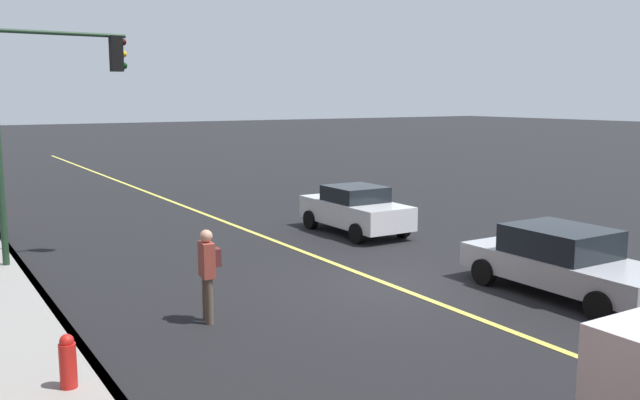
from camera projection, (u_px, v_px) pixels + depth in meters
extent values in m
plane|color=black|center=(389.00, 285.00, 15.38)|extent=(200.00, 200.00, 0.00)
cube|color=slate|center=(73.00, 338.00, 11.76)|extent=(80.00, 0.16, 0.15)
cube|color=#D8CC4C|center=(389.00, 284.00, 15.38)|extent=(80.00, 0.16, 0.01)
cube|color=#A8AAB2|center=(566.00, 269.00, 14.51)|extent=(4.55, 1.86, 0.55)
cube|color=black|center=(560.00, 241.00, 14.59)|extent=(2.07, 1.72, 0.60)
cylinder|color=black|center=(599.00, 306.00, 12.82)|extent=(0.60, 0.22, 0.60)
cylinder|color=black|center=(538.00, 262.00, 16.29)|extent=(0.60, 0.22, 0.60)
cylinder|color=black|center=(484.00, 272.00, 15.34)|extent=(0.60, 0.22, 0.60)
cube|color=silver|center=(355.00, 212.00, 21.14)|extent=(4.01, 1.72, 0.71)
cube|color=black|center=(355.00, 194.00, 21.05)|extent=(1.68, 1.58, 0.47)
cylinder|color=black|center=(402.00, 228.00, 20.52)|extent=(0.60, 0.22, 0.60)
cylinder|color=black|center=(357.00, 233.00, 19.65)|extent=(0.60, 0.22, 0.60)
cylinder|color=black|center=(353.00, 215.00, 22.74)|extent=(0.60, 0.22, 0.60)
cylinder|color=black|center=(311.00, 220.00, 21.87)|extent=(0.60, 0.22, 0.60)
cylinder|color=brown|center=(210.00, 301.00, 12.65)|extent=(0.15, 0.15, 0.89)
cylinder|color=brown|center=(206.00, 298.00, 12.86)|extent=(0.15, 0.15, 0.89)
cube|color=#993F33|center=(207.00, 260.00, 12.64)|extent=(0.45, 0.26, 0.67)
sphere|color=tan|center=(206.00, 236.00, 12.57)|extent=(0.24, 0.24, 0.24)
cube|color=#592626|center=(215.00, 257.00, 12.70)|extent=(0.28, 0.19, 0.34)
cylinder|color=#1E3823|center=(61.00, 33.00, 16.57)|extent=(0.10, 3.17, 0.10)
cube|color=black|center=(116.00, 54.00, 17.33)|extent=(0.28, 0.30, 0.90)
sphere|color=#360605|center=(123.00, 42.00, 17.38)|extent=(0.18, 0.18, 0.18)
sphere|color=gold|center=(123.00, 54.00, 17.43)|extent=(0.18, 0.18, 0.18)
sphere|color=black|center=(124.00, 66.00, 17.47)|extent=(0.18, 0.18, 0.18)
cylinder|color=red|center=(68.00, 371.00, 9.56)|extent=(0.24, 0.24, 0.80)
sphere|color=red|center=(67.00, 341.00, 9.49)|extent=(0.20, 0.20, 0.20)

